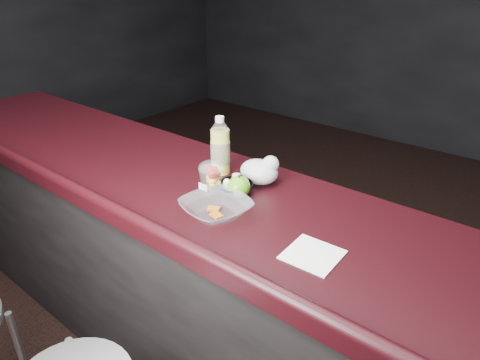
% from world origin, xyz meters
% --- Properties ---
extents(counter, '(4.06, 0.71, 1.02)m').
position_xyz_m(counter, '(0.00, 0.30, 0.51)').
color(counter, black).
rests_on(counter, ground).
extents(lemonade_bottle, '(0.08, 0.08, 0.25)m').
position_xyz_m(lemonade_bottle, '(-0.09, 0.45, 1.12)').
color(lemonade_bottle, '#DBE63B').
rests_on(lemonade_bottle, counter).
extents(fruit_cup, '(0.10, 0.10, 0.14)m').
position_xyz_m(fruit_cup, '(0.01, 0.28, 1.09)').
color(fruit_cup, white).
rests_on(fruit_cup, counter).
extents(green_apple, '(0.09, 0.09, 0.09)m').
position_xyz_m(green_apple, '(0.11, 0.33, 1.06)').
color(green_apple, '#24860F').
rests_on(green_apple, counter).
extents(plastic_bag, '(0.16, 0.13, 0.12)m').
position_xyz_m(plastic_bag, '(0.10, 0.48, 1.07)').
color(plastic_bag, silver).
rests_on(plastic_bag, counter).
extents(snack_bowl, '(0.17, 0.17, 0.08)m').
position_xyz_m(snack_bowl, '(0.08, 0.34, 1.05)').
color(snack_bowl, black).
rests_on(snack_bowl, counter).
extents(takeout_bowl, '(0.29, 0.29, 0.06)m').
position_xyz_m(takeout_bowl, '(0.13, 0.17, 1.05)').
color(takeout_bowl, silver).
rests_on(takeout_bowl, counter).
extents(paper_napkin, '(0.17, 0.17, 0.00)m').
position_xyz_m(paper_napkin, '(0.52, 0.18, 1.02)').
color(paper_napkin, white).
rests_on(paper_napkin, counter).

